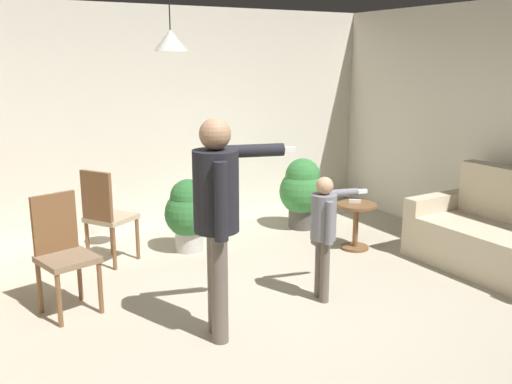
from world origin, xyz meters
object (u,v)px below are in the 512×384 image
Objects in this scene: person_child at (324,224)px; dining_chair_near_wall at (63,249)px; couch_floral at (503,240)px; potted_plant_corner at (302,190)px; dining_chair_by_counter at (106,213)px; side_table_by_couch at (356,221)px; spare_remote_on_table at (355,201)px; potted_plant_by_wall at (188,212)px; person_adult at (218,205)px.

person_child reaches higher than dining_chair_near_wall.
couch_floral is 2.41m from potted_plant_corner.
person_child reaches higher than dining_chair_by_counter.
side_table_by_couch is 0.52× the size of dining_chair_by_counter.
dining_chair_by_counter is 7.69× the size of spare_remote_on_table.
side_table_by_couch is 2.70m from dining_chair_by_counter.
spare_remote_on_table is (1.66, -0.80, 0.09)m from potted_plant_by_wall.
person_adult is 1.49m from dining_chair_near_wall.
couch_floral and dining_chair_by_counter have the same top height.
person_child is at bearing -139.94° from side_table_by_couch.
couch_floral is 1.56m from spare_remote_on_table.
couch_floral is 3.51× the size of side_table_by_couch.
potted_plant_by_wall is at bearing 152.69° from side_table_by_couch.
side_table_by_couch is 0.64× the size of potted_plant_by_wall.
person_adult is at bearing -152.37° from spare_remote_on_table.
dining_chair_near_wall reaches higher than spare_remote_on_table.
potted_plant_corner is at bearing 163.37° from person_child.
couch_floral is 2.26× the size of potted_plant_by_wall.
person_adult is 2.55m from spare_remote_on_table.
side_table_by_couch is 0.59× the size of potted_plant_corner.
dining_chair_near_wall is at bearing -65.25° from dining_chair_by_counter.
person_child is 2.17m from potted_plant_corner.
dining_chair_near_wall is at bearing -161.43° from potted_plant_corner.
potted_plant_by_wall is (-0.54, 1.79, -0.25)m from person_child.
dining_chair_by_counter is 1.24× the size of potted_plant_by_wall.
spare_remote_on_table is (-0.83, 1.31, 0.21)m from couch_floral.
person_child is 1.11× the size of dining_chair_by_counter.
potted_plant_corner is at bearing 59.48° from dining_chair_by_counter.
dining_chair_by_counter reaches higher than potted_plant_by_wall.
spare_remote_on_table is at bearing 132.30° from person_adult.
couch_floral is at bearing 148.16° from dining_chair_near_wall.
person_adult is 1.90× the size of potted_plant_corner.
person_adult is 2.08× the size of potted_plant_by_wall.
side_table_by_couch is 1.50m from person_child.
dining_chair_near_wall is (-0.60, -0.94, 0.00)m from dining_chair_by_counter.
side_table_by_couch is 1.86m from potted_plant_by_wall.
person_adult reaches higher than couch_floral.
dining_chair_by_counter is at bearing -155.62° from person_adult.
person_adult reaches higher than spare_remote_on_table.
person_adult is 1.68× the size of dining_chair_near_wall.
side_table_by_couch is 0.22m from spare_remote_on_table.
couch_floral is 3.13m from person_adult.
spare_remote_on_table is at bearing 39.49° from dining_chair_by_counter.
potted_plant_corner is (-0.92, 2.22, 0.16)m from couch_floral.
dining_chair_near_wall is at bearing -123.34° from person_adult.
person_child is at bearing 113.84° from person_adult.
person_child is 1.88m from potted_plant_by_wall.
potted_plant_corner is (-0.07, 0.97, 0.16)m from side_table_by_couch.
person_adult is 1.51× the size of person_child.
couch_floral reaches higher than spare_remote_on_table.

